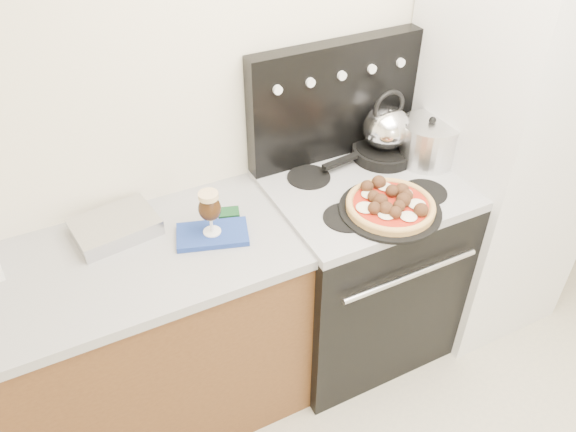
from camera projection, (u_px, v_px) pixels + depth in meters
room_shell at (540, 265)px, 1.42m from camera, size 3.52×3.01×2.52m
base_cabinet at (114, 357)px, 2.20m from camera, size 1.45×0.60×0.86m
countertop at (89, 274)px, 1.92m from camera, size 1.48×0.63×0.04m
stove_body at (356, 271)px, 2.57m from camera, size 0.76×0.65×0.88m
cooktop at (365, 189)px, 2.28m from camera, size 0.76×0.65×0.04m
backguard at (334, 101)px, 2.31m from camera, size 0.76×0.08×0.50m
fridge at (503, 141)px, 2.48m from camera, size 0.64×0.68×1.90m
foil_sheet at (115, 227)px, 2.05m from camera, size 0.32×0.25×0.06m
oven_mitt at (212, 234)px, 2.04m from camera, size 0.29×0.22×0.02m
beer_glass at (210, 213)px, 1.98m from camera, size 0.08×0.08×0.18m
pizza_pan at (390, 210)px, 2.13m from camera, size 0.48×0.48×0.01m
pizza at (391, 204)px, 2.11m from camera, size 0.42×0.42×0.05m
skillet at (383, 152)px, 2.42m from camera, size 0.30×0.30×0.05m
tea_kettle at (387, 124)px, 2.34m from camera, size 0.25×0.25×0.22m
stock_pot at (428, 143)px, 2.36m from camera, size 0.25×0.25×0.17m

